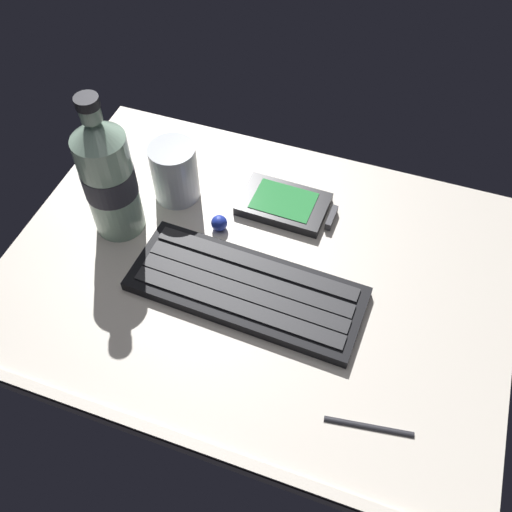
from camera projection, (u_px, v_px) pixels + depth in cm
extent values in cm
cube|color=beige|center=(256.00, 275.00, 73.99)|extent=(64.00, 48.00, 2.00)
cube|color=beige|center=(181.00, 439.00, 59.43)|extent=(64.00, 1.20, 0.80)
cube|color=black|center=(249.00, 290.00, 70.53)|extent=(29.46, 12.26, 1.40)
cube|color=#28282B|center=(259.00, 266.00, 71.72)|extent=(26.74, 3.17, 0.30)
cube|color=#28282B|center=(252.00, 279.00, 70.48)|extent=(26.74, 3.17, 0.30)
cube|color=#28282B|center=(245.00, 293.00, 69.24)|extent=(26.74, 3.17, 0.30)
cube|color=#28282B|center=(238.00, 307.00, 67.99)|extent=(26.74, 3.17, 0.30)
cube|color=black|center=(287.00, 205.00, 79.15)|extent=(12.22, 7.95, 1.40)
cube|color=green|center=(287.00, 201.00, 78.56)|extent=(8.57, 6.18, 0.10)
cube|color=#333338|center=(331.00, 218.00, 77.75)|extent=(0.91, 3.82, 1.12)
cylinder|color=silver|center=(175.00, 172.00, 78.06)|extent=(6.40, 6.40, 8.50)
cylinder|color=brown|center=(175.00, 177.00, 78.84)|extent=(5.50, 5.50, 6.12)
cylinder|color=#9EC1A8|center=(110.00, 185.00, 72.05)|extent=(6.60, 6.60, 15.00)
cone|color=#9EC1A8|center=(95.00, 129.00, 64.99)|extent=(6.60, 6.60, 2.80)
cylinder|color=#9EC1A8|center=(90.00, 113.00, 63.17)|extent=(2.51, 2.51, 1.80)
cylinder|color=black|center=(87.00, 102.00, 61.98)|extent=(2.77, 2.77, 1.20)
cylinder|color=#2D2D38|center=(109.00, 181.00, 71.45)|extent=(6.73, 6.73, 3.80)
sphere|color=#2338B2|center=(219.00, 223.00, 76.62)|extent=(2.20, 2.20, 2.20)
cylinder|color=#26262B|center=(369.00, 426.00, 60.36)|extent=(9.50, 2.09, 0.70)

